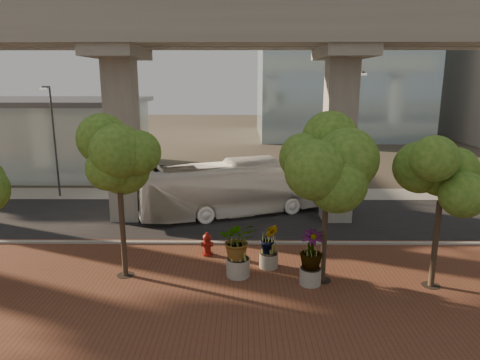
{
  "coord_description": "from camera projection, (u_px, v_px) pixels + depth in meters",
  "views": [
    {
      "loc": [
        0.72,
        -21.67,
        7.83
      ],
      "look_at": [
        0.52,
        0.5,
        2.68
      ],
      "focal_mm": 32.0,
      "sensor_mm": 36.0,
      "label": 1
    }
  ],
  "objects": [
    {
      "name": "brick_plaza",
      "position": [
        223.0,
        307.0,
        15.08
      ],
      "size": [
        70.0,
        13.0,
        0.06
      ],
      "primitive_type": "cube",
      "color": "brown",
      "rests_on": "ground"
    },
    {
      "name": "ground",
      "position": [
        230.0,
        231.0,
        22.88
      ],
      "size": [
        160.0,
        160.0,
        0.0
      ],
      "primitive_type": "plane",
      "color": "#3E382D",
      "rests_on": "ground"
    },
    {
      "name": "street_tree_near_west",
      "position": [
        118.0,
        162.0,
        16.46
      ],
      "size": [
        3.51,
        3.51,
        6.34
      ],
      "color": "#413125",
      "rests_on": "ground"
    },
    {
      "name": "transit_viaduct",
      "position": [
        231.0,
        91.0,
        23.18
      ],
      "size": [
        72.0,
        5.6,
        12.4
      ],
      "color": "gray",
      "rests_on": "ground"
    },
    {
      "name": "fire_hydrant",
      "position": [
        207.0,
        244.0,
        19.44
      ],
      "size": [
        0.54,
        0.49,
        1.09
      ],
      "color": "maroon",
      "rests_on": "ground"
    },
    {
      "name": "curb_strip",
      "position": [
        229.0,
        243.0,
        20.92
      ],
      "size": [
        70.0,
        0.25,
        0.16
      ],
      "primitive_type": "cube",
      "color": "gray",
      "rests_on": "ground"
    },
    {
      "name": "streetlamp_east",
      "position": [
        356.0,
        127.0,
        28.06
      ],
      "size": [
        0.41,
        1.21,
        8.36
      ],
      "color": "#29292E",
      "rests_on": "ground"
    },
    {
      "name": "street_tree_far_east",
      "position": [
        443.0,
        176.0,
        15.64
      ],
      "size": [
        3.26,
        3.26,
        5.87
      ],
      "color": "#413125",
      "rests_on": "ground"
    },
    {
      "name": "asphalt_road",
      "position": [
        231.0,
        219.0,
        24.83
      ],
      "size": [
        90.0,
        8.0,
        0.04
      ],
      "primitive_type": "cube",
      "color": "black",
      "rests_on": "ground"
    },
    {
      "name": "street_tree_near_east",
      "position": [
        327.0,
        166.0,
        16.03
      ],
      "size": [
        4.08,
        4.08,
        6.51
      ],
      "color": "#413125",
      "rests_on": "ground"
    },
    {
      "name": "station_pavilion",
      "position": [
        11.0,
        134.0,
        37.91
      ],
      "size": [
        23.0,
        13.0,
        6.3
      ],
      "color": "#A8BDC1",
      "rests_on": "ground"
    },
    {
      "name": "planter_front",
      "position": [
        238.0,
        243.0,
        17.15
      ],
      "size": [
        2.14,
        2.14,
        2.36
      ],
      "color": "#AFA99E",
      "rests_on": "ground"
    },
    {
      "name": "far_sidewalk",
      "position": [
        233.0,
        194.0,
        30.18
      ],
      "size": [
        90.0,
        3.0,
        0.06
      ],
      "primitive_type": "cube",
      "color": "gray",
      "rests_on": "ground"
    },
    {
      "name": "transit_bus",
      "position": [
        237.0,
        188.0,
        25.38
      ],
      "size": [
        11.85,
        6.45,
        3.23
      ],
      "primitive_type": "imported",
      "rotation": [
        0.0,
        0.0,
        1.91
      ],
      "color": "white",
      "rests_on": "ground"
    },
    {
      "name": "streetlamp_west",
      "position": [
        53.0,
        134.0,
        28.52
      ],
      "size": [
        0.37,
        1.08,
        7.47
      ],
      "color": "#2D2E32",
      "rests_on": "ground"
    },
    {
      "name": "planter_left",
      "position": [
        269.0,
        241.0,
        18.02
      ],
      "size": [
        1.77,
        1.77,
        1.95
      ],
      "color": "gray",
      "rests_on": "ground"
    },
    {
      "name": "planter_right",
      "position": [
        311.0,
        252.0,
        16.47
      ],
      "size": [
        2.06,
        2.06,
        2.2
      ],
      "color": "gray",
      "rests_on": "ground"
    }
  ]
}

